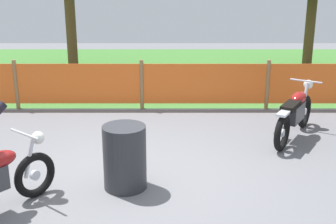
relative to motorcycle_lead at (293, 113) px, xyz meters
The scene contains 5 objects.
ground 3.21m from the motorcycle_lead, 149.75° to the right, with size 24.00×24.00×0.02m, color slate.
grass_verge 6.01m from the motorcycle_lead, 117.28° to the left, with size 24.00×7.24×0.01m, color #427A33.
barrier_fence 3.24m from the motorcycle_lead, 148.16° to the left, with size 10.58×0.08×1.05m.
motorcycle_lead is the anchor object (origin of this frame).
oil_drum 3.36m from the motorcycle_lead, 145.88° to the right, with size 0.58×0.58×0.88m, color #2D2D33.
Camera 1 is at (0.55, -5.88, 2.87)m, focal length 48.57 mm.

